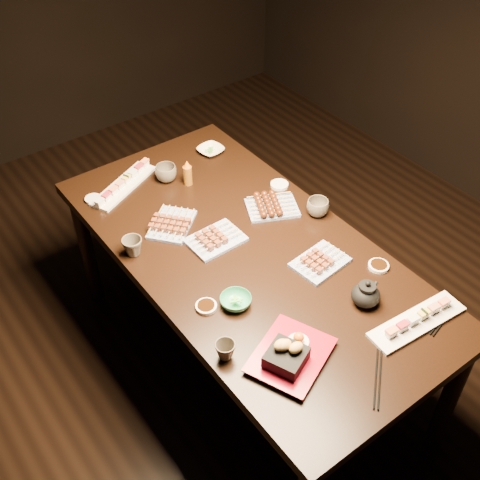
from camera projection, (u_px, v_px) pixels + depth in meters
The scene contains 23 objects.
ground at pixel (260, 378), 2.90m from camera, with size 5.00×5.00×0.00m, color black.
dining_table at pixel (247, 310), 2.73m from camera, with size 0.90×1.80×0.75m, color black.
sushi_platter_near at pixel (418, 319), 2.17m from camera, with size 0.40×0.11×0.05m, color white, non-canonical shape.
sushi_platter_far at pixel (123, 183), 2.78m from camera, with size 0.38×0.11×0.05m, color white, non-canonical shape.
yakitori_plate_center at pixel (215, 236), 2.50m from camera, with size 0.23×0.17×0.06m, color #828EB6, non-canonical shape.
yakitori_plate_right at pixel (320, 259), 2.40m from camera, with size 0.22×0.16×0.05m, color #828EB6, non-canonical shape.
yakitori_plate_left at pixel (171, 221), 2.57m from camera, with size 0.22×0.16×0.06m, color #828EB6, non-canonical shape.
tsukune_plate at pixel (272, 204), 2.66m from camera, with size 0.22×0.16×0.06m, color #828EB6, non-canonical shape.
edamame_bowl_green at pixel (236, 301), 2.24m from camera, with size 0.12×0.12×0.04m, color #2F9160.
edamame_bowl_cream at pixel (211, 150), 3.00m from camera, with size 0.12×0.12×0.03m, color #FCF1CE.
tempura_tray at pixel (291, 349), 2.04m from camera, with size 0.29×0.23×0.11m, color black, non-canonical shape.
teacup_near_left at pixel (225, 350), 2.05m from camera, with size 0.07×0.07×0.07m, color #4D463B.
teacup_mid_right at pixel (318, 208), 2.62m from camera, with size 0.10×0.10×0.08m, color #4D463B.
teacup_far_left at pixel (133, 247), 2.44m from camera, with size 0.08×0.08×0.08m, color #4D463B.
teacup_far_right at pixel (166, 173), 2.81m from camera, with size 0.10×0.10×0.08m, color #4D463B.
teapot at pixel (366, 293), 2.23m from camera, with size 0.13×0.13×0.11m, color black, non-canonical shape.
condiment_bottle at pixel (188, 173), 2.77m from camera, with size 0.04×0.04×0.13m, color brown.
sauce_dish_west at pixel (206, 307), 2.24m from camera, with size 0.08×0.08×0.01m, color white.
sauce_dish_east at pixel (279, 185), 2.80m from camera, with size 0.08×0.08×0.01m, color white.
sauce_dish_se at pixel (378, 266), 2.40m from camera, with size 0.08×0.08×0.01m, color white.
sauce_dish_nw at pixel (93, 199), 2.72m from camera, with size 0.07×0.07×0.01m, color white.
chopsticks_near at pixel (378, 378), 2.01m from camera, with size 0.24×0.02×0.01m, color black, non-canonical shape.
chopsticks_se at pixel (444, 319), 2.20m from camera, with size 0.20×0.02×0.01m, color black, non-canonical shape.
Camera 1 is at (-1.10, -1.31, 2.44)m, focal length 45.00 mm.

